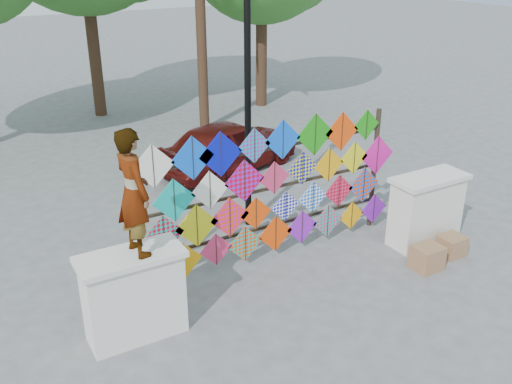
% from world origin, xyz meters
% --- Properties ---
extents(ground, '(80.00, 80.00, 0.00)m').
position_xyz_m(ground, '(0.00, 0.00, 0.00)').
color(ground, gray).
rests_on(ground, ground).
extents(parapet_left, '(1.40, 0.65, 1.28)m').
position_xyz_m(parapet_left, '(-2.70, -0.20, 0.65)').
color(parapet_left, white).
rests_on(parapet_left, ground).
extents(parapet_right, '(1.40, 0.65, 1.28)m').
position_xyz_m(parapet_right, '(2.70, -0.20, 0.65)').
color(parapet_right, white).
rests_on(parapet_right, ground).
extents(kite_rack, '(4.97, 0.24, 2.44)m').
position_xyz_m(kite_rack, '(0.06, 0.73, 1.24)').
color(kite_rack, black).
rests_on(kite_rack, ground).
extents(vendor_woman, '(0.48, 0.66, 1.70)m').
position_xyz_m(vendor_woman, '(-2.58, -0.20, 2.13)').
color(vendor_woman, '#99999E').
rests_on(vendor_woman, parapet_left).
extents(sedan, '(3.83, 2.30, 1.22)m').
position_xyz_m(sedan, '(1.32, 4.74, 0.61)').
color(sedan, '#55100E').
rests_on(sedan, ground).
extents(lamppost, '(0.28, 0.28, 4.46)m').
position_xyz_m(lamppost, '(0.30, 2.00, 2.69)').
color(lamppost, black).
rests_on(lamppost, ground).
extents(cardboard_box_near, '(0.47, 0.41, 0.41)m').
position_xyz_m(cardboard_box_near, '(2.06, -0.92, 0.21)').
color(cardboard_box_near, '#916B46').
rests_on(cardboard_box_near, ground).
extents(cardboard_box_far, '(0.42, 0.39, 0.36)m').
position_xyz_m(cardboard_box_far, '(2.77, -0.80, 0.18)').
color(cardboard_box_far, '#916B46').
rests_on(cardboard_box_far, ground).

